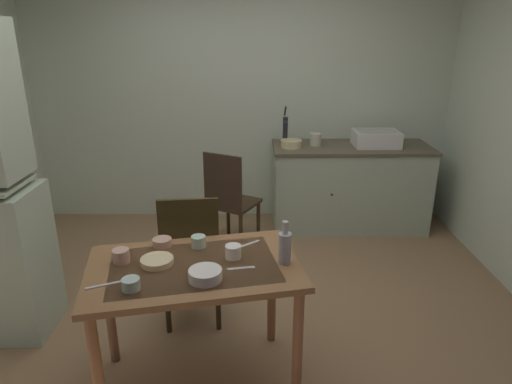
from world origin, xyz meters
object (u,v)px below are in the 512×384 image
Objects in this scene: mixing_bowl_counter at (291,144)px; chair_by_counter at (230,199)px; hand_pump at (285,128)px; serving_bowl_wide at (162,242)px; glass_bottle at (285,247)px; sink_basin at (376,138)px; teacup_cream at (121,256)px; chair_far_side at (191,258)px; dining_table at (195,283)px.

chair_by_counter is (-0.59, -0.49, -0.40)m from mixing_bowl_counter.
serving_bowl_wide is at bearing -112.38° from hand_pump.
hand_pump is 1.62× the size of glass_bottle.
sink_basin is 1.60m from chair_by_counter.
serving_bowl_wide is (-0.31, -1.49, 0.30)m from chair_by_counter.
hand_pump reaches higher than glass_bottle.
serving_bowl_wide is at bearing 46.64° from teacup_cream.
hand_pump reaches higher than sink_basin.
sink_basin is 0.85m from mixing_bowl_counter.
hand_pump is 0.41× the size of chair_by_counter.
chair_far_side is at bearing -113.28° from hand_pump.
sink_basin reaches higher than mixing_bowl_counter.
sink_basin is 2.46m from glass_bottle.
chair_far_side reaches higher than dining_table.
chair_far_side is 4.04× the size of glass_bottle.
sink_basin is at bearing 49.08° from serving_bowl_wide.
mixing_bowl_counter is (-0.85, -0.05, -0.04)m from sink_basin.
sink_basin is 2.11× the size of mixing_bowl_counter.
glass_bottle reaches higher than serving_bowl_wide.
serving_bowl_wide is at bearing 132.97° from dining_table.
mixing_bowl_counter is at bearing 84.52° from glass_bottle.
chair_far_side reaches higher than teacup_cream.
chair_by_counter reaches higher than teacup_cream.
teacup_cream is 0.37× the size of glass_bottle.
chair_far_side is at bearing 61.45° from teacup_cream.
dining_table is 0.60m from chair_far_side.
sink_basin is at bearing 55.55° from dining_table.
glass_bottle is at bearing -0.46° from teacup_cream.
hand_pump is at bearing 74.40° from dining_table.
mixing_bowl_counter is 1.90× the size of serving_bowl_wide.
dining_table is at bearing -105.60° from hand_pump.
dining_table is 0.34m from serving_bowl_wide.
hand_pump is (-0.90, 0.05, 0.09)m from sink_basin.
mixing_bowl_counter is 0.22× the size of chair_by_counter.
serving_bowl_wide is (-0.11, -0.35, 0.29)m from chair_far_side.
dining_table is at bearing -47.03° from serving_bowl_wide.
sink_basin is at bearing 3.38° from mixing_bowl_counter.
dining_table is at bearing -80.07° from chair_far_side.
teacup_cream is at bearing 175.36° from dining_table.
mixing_bowl_counter is at bearing -60.14° from hand_pump.
serving_bowl_wide is (-1.75, -2.02, -0.15)m from sink_basin.
hand_pump is 0.31× the size of dining_table.
chair_far_side is (-0.80, -1.63, -0.39)m from mixing_bowl_counter.
dining_table is at bearing -4.64° from teacup_cream.
chair_far_side reaches higher than serving_bowl_wide.
chair_by_counter is at bearing -132.70° from hand_pump.
sink_basin is 2.68m from serving_bowl_wide.
chair_far_side is 0.88m from glass_bottle.
sink_basin is 0.46× the size of chair_by_counter.
glass_bottle is at bearing -43.01° from chair_far_side.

